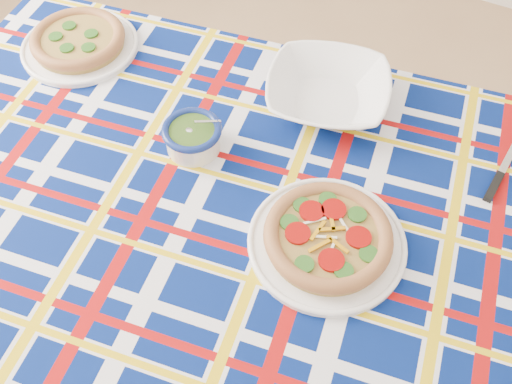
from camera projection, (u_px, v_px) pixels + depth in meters
The scene contains 8 objects.
floor at pixel (229, 246), 2.18m from camera, with size 4.00×4.00×0.00m, color #99754F.
dining_table at pixel (240, 223), 1.36m from camera, with size 1.90×1.35×0.82m.
tablecloth at pixel (239, 216), 1.34m from camera, with size 1.78×1.13×0.12m, color #051759, non-canonical shape.
main_focaccia_plate at pixel (328, 236), 1.20m from camera, with size 0.35×0.35×0.07m, color olive, non-canonical shape.
pesto_bowl at pixel (192, 135), 1.35m from camera, with size 0.14×0.14×0.09m, color #223E11, non-canonical shape.
serving_bowl at pixel (328, 92), 1.45m from camera, with size 0.31×0.31×0.08m, color white.
second_focaccia_plate at pixel (78, 40), 1.58m from camera, with size 0.34×0.34×0.06m, color olive, non-canonical shape.
table_knife at pixel (509, 157), 1.36m from camera, with size 0.24×0.02×0.01m, color silver, non-canonical shape.
Camera 1 is at (0.62, -0.95, 1.88)m, focal length 40.00 mm.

